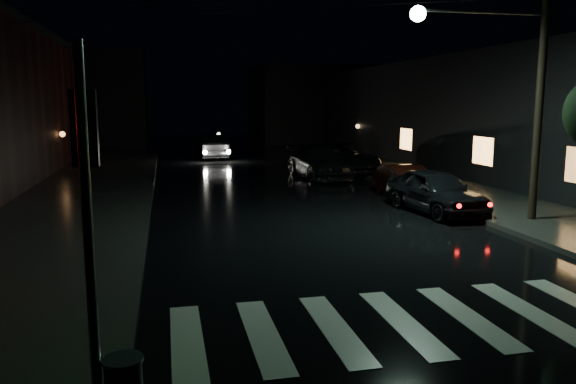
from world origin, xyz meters
TOP-DOWN VIEW (x-y plane):
  - ground at (0.00, 0.00)m, footprint 120.00×120.00m
  - sidewalk_left at (-5.00, 14.00)m, footprint 6.00×44.00m
  - sidewalk_right at (10.00, 14.00)m, footprint 4.00×44.00m
  - building_right at (17.00, 18.00)m, footprint 10.00×40.00m
  - building_far_left at (-10.00, 45.00)m, footprint 14.00×10.00m
  - building_far_right at (14.00, 45.00)m, footprint 14.00×10.00m
  - crosswalk at (3.00, 0.50)m, footprint 9.00×3.00m
  - signal_pole_corner at (-2.14, -1.46)m, footprint 0.68×0.61m
  - utility_pole at (8.83, 7.00)m, footprint 4.92×0.44m
  - parked_car_a at (7.37, 9.17)m, footprint 2.21×4.51m
  - parked_car_b at (7.60, 12.03)m, footprint 1.49×3.90m
  - parked_car_c at (5.94, 18.66)m, footprint 2.46×5.32m
  - parked_car_d at (7.46, 20.07)m, footprint 3.32×5.99m
  - oncoming_car at (1.57, 29.42)m, footprint 1.78×4.81m

SIDE VIEW (x-z plane):
  - ground at x=0.00m, z-range 0.00..0.00m
  - crosswalk at x=3.00m, z-range 0.00..0.01m
  - sidewalk_left at x=-5.00m, z-range 0.00..0.15m
  - sidewalk_right at x=10.00m, z-range 0.00..0.15m
  - parked_car_b at x=7.60m, z-range 0.00..1.27m
  - parked_car_a at x=7.37m, z-range 0.00..1.48m
  - parked_car_c at x=5.94m, z-range 0.00..1.51m
  - oncoming_car at x=1.57m, z-range 0.00..1.57m
  - parked_car_d at x=7.46m, z-range 0.00..1.59m
  - signal_pole_corner at x=-2.14m, z-range -0.56..3.64m
  - building_right at x=17.00m, z-range 0.00..6.00m
  - building_far_right at x=14.00m, z-range 0.00..7.00m
  - building_far_left at x=-10.00m, z-range 0.00..8.00m
  - utility_pole at x=8.83m, z-range 0.60..8.60m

